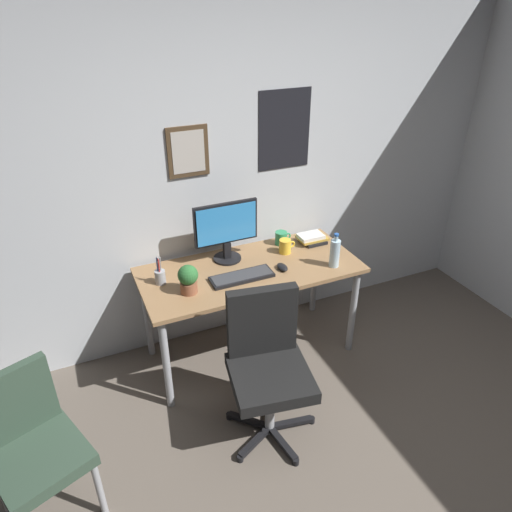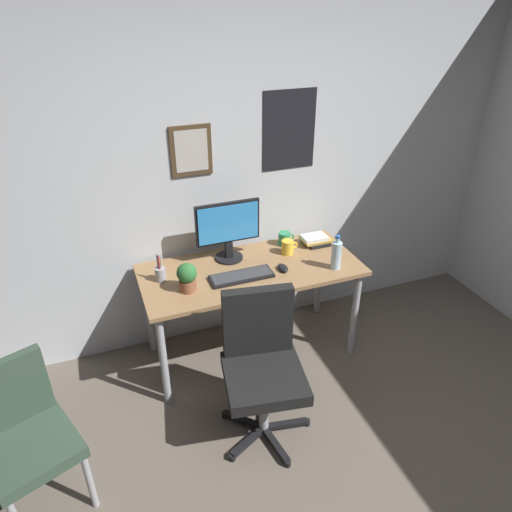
# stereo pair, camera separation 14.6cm
# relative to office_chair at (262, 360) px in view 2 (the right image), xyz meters

# --- Properties ---
(wall_back) EXTENTS (4.40, 0.10, 2.60)m
(wall_back) POSITION_rel_office_chair_xyz_m (0.27, 1.10, 0.77)
(wall_back) COLOR silver
(wall_back) RESTS_ON ground_plane
(desk) EXTENTS (1.53, 0.69, 0.75)m
(desk) POSITION_rel_office_chair_xyz_m (0.18, 0.67, 0.13)
(desk) COLOR #936D47
(desk) RESTS_ON ground_plane
(office_chair) EXTENTS (0.57, 0.57, 0.95)m
(office_chair) POSITION_rel_office_chair_xyz_m (0.00, 0.00, 0.00)
(office_chair) COLOR black
(office_chair) RESTS_ON ground_plane
(side_chair) EXTENTS (0.54, 0.54, 0.88)m
(side_chair) POSITION_rel_office_chair_xyz_m (-1.30, -0.04, -0.03)
(side_chair) COLOR #334738
(side_chair) RESTS_ON ground_plane
(monitor) EXTENTS (0.46, 0.20, 0.43)m
(monitor) POSITION_rel_office_chair_xyz_m (0.08, 0.86, 0.46)
(monitor) COLOR black
(monitor) RESTS_ON desk
(keyboard) EXTENTS (0.43, 0.15, 0.03)m
(keyboard) POSITION_rel_office_chair_xyz_m (0.08, 0.58, 0.23)
(keyboard) COLOR black
(keyboard) RESTS_ON desk
(computer_mouse) EXTENTS (0.06, 0.11, 0.04)m
(computer_mouse) POSITION_rel_office_chair_xyz_m (0.38, 0.57, 0.24)
(computer_mouse) COLOR black
(computer_mouse) RESTS_ON desk
(water_bottle) EXTENTS (0.07, 0.07, 0.25)m
(water_bottle) POSITION_rel_office_chair_xyz_m (0.73, 0.47, 0.32)
(water_bottle) COLOR silver
(water_bottle) RESTS_ON desk
(coffee_mug_near) EXTENTS (0.13, 0.09, 0.10)m
(coffee_mug_near) POSITION_rel_office_chair_xyz_m (0.54, 0.91, 0.27)
(coffee_mug_near) COLOR #2D8C59
(coffee_mug_near) RESTS_ON desk
(coffee_mug_far) EXTENTS (0.13, 0.09, 0.10)m
(coffee_mug_far) POSITION_rel_office_chair_xyz_m (0.51, 0.77, 0.27)
(coffee_mug_far) COLOR yellow
(coffee_mug_far) RESTS_ON desk
(potted_plant) EXTENTS (0.13, 0.13, 0.20)m
(potted_plant) POSITION_rel_office_chair_xyz_m (-0.29, 0.56, 0.32)
(potted_plant) COLOR brown
(potted_plant) RESTS_ON desk
(pen_cup) EXTENTS (0.07, 0.07, 0.20)m
(pen_cup) POSITION_rel_office_chair_xyz_m (-0.44, 0.73, 0.27)
(pen_cup) COLOR #9EA0A5
(pen_cup) RESTS_ON desk
(book_stack_left) EXTENTS (0.22, 0.17, 0.07)m
(book_stack_left) POSITION_rel_office_chair_xyz_m (0.77, 0.84, 0.25)
(book_stack_left) COLOR black
(book_stack_left) RESTS_ON desk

